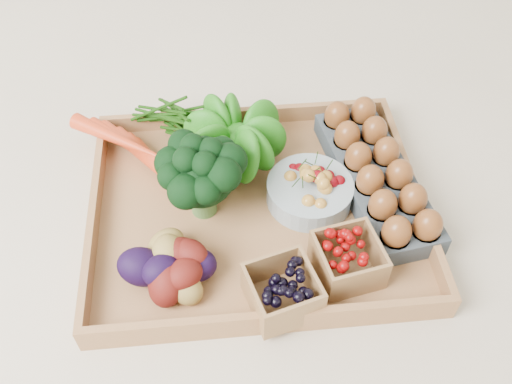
{
  "coord_description": "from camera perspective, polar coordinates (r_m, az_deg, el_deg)",
  "views": [
    {
      "loc": [
        -0.06,
        -0.61,
        0.77
      ],
      "look_at": [
        0.0,
        0.0,
        0.06
      ],
      "focal_mm": 40.0,
      "sensor_mm": 36.0,
      "label": 1
    }
  ],
  "objects": [
    {
      "name": "punnet_raspberry",
      "position": [
        0.88,
        9.18,
        -6.67
      ],
      "size": [
        0.11,
        0.11,
        0.06
      ],
      "primitive_type": "cube",
      "rotation": [
        0.0,
        0.0,
        0.19
      ],
      "color": "#6C0404",
      "rests_on": "tray"
    },
    {
      "name": "lettuce",
      "position": [
        1.0,
        -2.2,
        5.78
      ],
      "size": [
        0.13,
        0.13,
        0.13
      ],
      "primitive_type": "sphere",
      "color": "#155D0E",
      "rests_on": "tray"
    },
    {
      "name": "egg_carton",
      "position": [
        1.01,
        11.84,
        1.28
      ],
      "size": [
        0.16,
        0.34,
        0.04
      ],
      "primitive_type": "cube",
      "rotation": [
        0.0,
        0.0,
        0.15
      ],
      "color": "#3A434A",
      "rests_on": "tray"
    },
    {
      "name": "ground",
      "position": [
        0.98,
        -0.0,
        -2.28
      ],
      "size": [
        4.0,
        4.0,
        0.0
      ],
      "primitive_type": "plane",
      "color": "beige",
      "rests_on": "ground"
    },
    {
      "name": "punnet_blackberry",
      "position": [
        0.84,
        2.65,
        -9.88
      ],
      "size": [
        0.12,
        0.12,
        0.07
      ],
      "primitive_type": "cube",
      "rotation": [
        0.0,
        0.0,
        0.27
      ],
      "color": "black",
      "rests_on": "tray"
    },
    {
      "name": "potatoes",
      "position": [
        0.86,
        -8.03,
        -6.92
      ],
      "size": [
        0.16,
        0.16,
        0.09
      ],
      "primitive_type": null,
      "color": "#450E0B",
      "rests_on": "tray"
    },
    {
      "name": "broccoli",
      "position": [
        0.93,
        -5.4,
        0.39
      ],
      "size": [
        0.14,
        0.14,
        0.11
      ],
      "primitive_type": null,
      "color": "black",
      "rests_on": "tray"
    },
    {
      "name": "cherry_bowl",
      "position": [
        0.97,
        5.38,
        0.02
      ],
      "size": [
        0.15,
        0.15,
        0.04
      ],
      "primitive_type": "cylinder",
      "color": "#8C9EA5",
      "rests_on": "tray"
    },
    {
      "name": "tray",
      "position": [
        0.98,
        -0.0,
        -2.01
      ],
      "size": [
        0.55,
        0.45,
        0.01
      ],
      "primitive_type": "cube",
      "color": "#A37144",
      "rests_on": "ground"
    },
    {
      "name": "carrots",
      "position": [
        1.03,
        -10.51,
        3.22
      ],
      "size": [
        0.2,
        0.15,
        0.05
      ],
      "primitive_type": null,
      "color": "red",
      "rests_on": "tray"
    }
  ]
}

